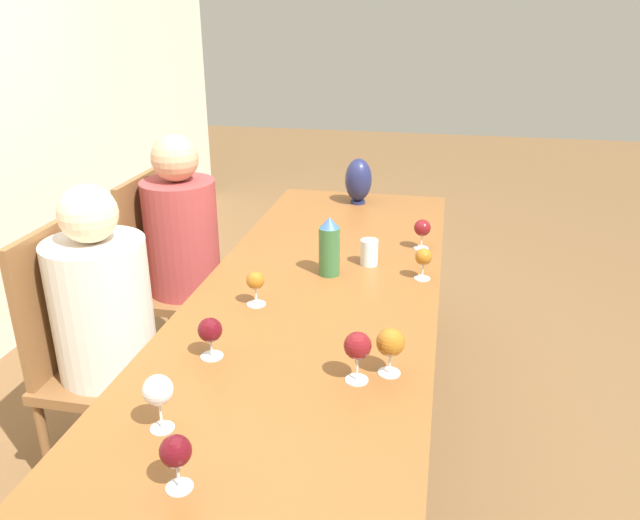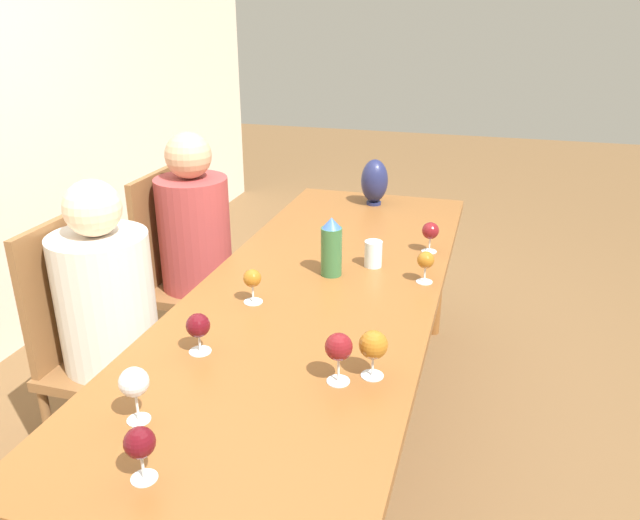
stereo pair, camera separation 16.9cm
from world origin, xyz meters
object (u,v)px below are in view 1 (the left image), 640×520
at_px(water_tumbler, 369,252).
at_px(wine_glass_4, 176,452).
at_px(vase, 358,180).
at_px(wine_glass_0, 210,331).
at_px(wine_glass_1, 358,347).
at_px(wine_glass_2, 422,229).
at_px(chair_far, 170,276).
at_px(wine_glass_5, 158,391).
at_px(chair_near, 90,353).
at_px(person_near, 109,331).
at_px(wine_glass_6, 423,258).
at_px(water_bottle, 329,247).
at_px(wine_glass_7, 255,282).
at_px(person_far, 186,253).
at_px(wine_glass_3, 391,343).

height_order(water_tumbler, wine_glass_4, wine_glass_4).
bearing_deg(vase, wine_glass_0, 172.80).
xyz_separation_m(water_tumbler, wine_glass_1, (-0.83, -0.07, 0.05)).
distance_m(wine_glass_2, chair_far, 1.22).
height_order(wine_glass_2, chair_far, chair_far).
xyz_separation_m(wine_glass_5, chair_far, (1.36, 0.61, -0.34)).
relative_size(wine_glass_0, wine_glass_2, 0.97).
height_order(wine_glass_5, chair_far, chair_far).
distance_m(chair_near, person_near, 0.14).
xyz_separation_m(water_tumbler, vase, (0.81, 0.16, 0.07)).
relative_size(vase, wine_glass_6, 1.93).
height_order(water_bottle, person_near, person_near).
height_order(wine_glass_0, wine_glass_7, wine_glass_0).
relative_size(wine_glass_0, chair_near, 0.13).
height_order(wine_glass_6, wine_glass_7, wine_glass_7).
xyz_separation_m(wine_glass_1, wine_glass_7, (0.40, 0.41, -0.02)).
height_order(chair_near, chair_far, same).
relative_size(wine_glass_5, wine_glass_6, 1.22).
bearing_deg(wine_glass_0, wine_glass_5, -179.87).
xyz_separation_m(water_bottle, wine_glass_5, (-1.01, 0.23, -0.00)).
height_order(chair_near, person_far, person_far).
relative_size(wine_glass_3, wine_glass_4, 1.06).
bearing_deg(wine_glass_2, wine_glass_5, 157.54).
bearing_deg(wine_glass_1, wine_glass_0, 84.86).
bearing_deg(wine_glass_1, wine_glass_2, -6.66).
distance_m(water_bottle, chair_far, 0.97).
bearing_deg(wine_glass_5, person_near, 38.76).
bearing_deg(person_far, wine_glass_2, -90.26).
bearing_deg(wine_glass_3, wine_glass_0, 91.56).
relative_size(water_tumbler, wine_glass_4, 0.79).
xyz_separation_m(vase, person_far, (-0.59, 0.72, -0.23)).
distance_m(wine_glass_0, person_far, 1.16).
xyz_separation_m(vase, chair_far, (-0.59, 0.81, -0.36)).
distance_m(wine_glass_7, person_far, 0.88).
xyz_separation_m(water_tumbler, wine_glass_5, (-1.14, 0.36, 0.06)).
relative_size(water_bottle, wine_glass_3, 1.63).
bearing_deg(wine_glass_0, wine_glass_3, -88.44).
xyz_separation_m(water_tumbler, person_near, (-0.49, 0.88, -0.18)).
xyz_separation_m(wine_glass_0, wine_glass_4, (-0.53, -0.12, 0.01)).
distance_m(wine_glass_3, wine_glass_6, 0.68).
xyz_separation_m(wine_glass_3, chair_near, (0.28, 1.13, -0.33)).
xyz_separation_m(chair_near, chair_far, (0.72, 0.00, 0.00)).
relative_size(wine_glass_1, wine_glass_5, 0.99).
distance_m(water_bottle, wine_glass_3, 0.72).
height_order(wine_glass_2, person_near, person_near).
relative_size(wine_glass_4, wine_glass_5, 0.89).
bearing_deg(person_near, wine_glass_6, -70.16).
distance_m(water_tumbler, wine_glass_0, 0.87).
bearing_deg(wine_glass_3, vase, 11.40).
xyz_separation_m(wine_glass_2, wine_glass_6, (-0.32, -0.02, -0.00)).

